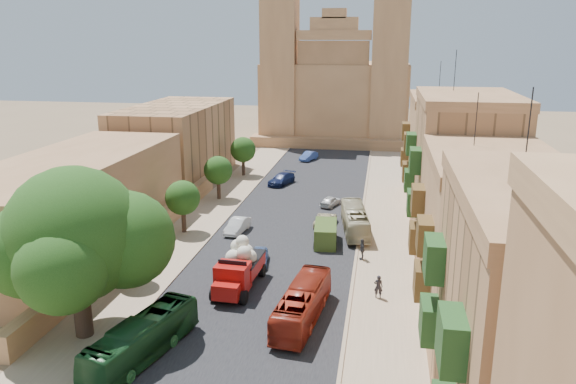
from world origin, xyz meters
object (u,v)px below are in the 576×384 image
(pedestrian_c, at_px, (362,249))
(street_tree_d, at_px, (243,150))
(red_truck, at_px, (239,267))
(olive_pickup, at_px, (326,234))
(street_tree_a, at_px, (129,246))
(car_cream, at_px, (325,219))
(car_white_a, at_px, (237,226))
(pedestrian_a, at_px, (378,287))
(church, at_px, (336,88))
(ficus_tree, at_px, (76,239))
(street_tree_c, at_px, (218,170))
(car_white_b, at_px, (331,201))
(street_tree_b, at_px, (183,198))
(car_blue_a, at_px, (259,257))
(bus_red_east, at_px, (302,304))
(car_blue_b, at_px, (309,156))
(bus_green_north, at_px, (142,339))
(car_dkblue, at_px, (282,179))
(bus_cream_east, at_px, (355,220))

(pedestrian_c, bearing_deg, street_tree_d, -157.30)
(red_truck, distance_m, olive_pickup, 12.06)
(street_tree_a, relative_size, car_cream, 1.04)
(car_white_a, xyz_separation_m, pedestrian_a, (13.80, -12.27, 0.21))
(street_tree_d, relative_size, car_cream, 1.23)
(car_white_a, bearing_deg, red_truck, -68.73)
(church, distance_m, street_tree_a, 67.67)
(ficus_tree, bearing_deg, street_tree_c, 91.07)
(car_cream, relative_size, car_white_b, 1.29)
(street_tree_b, relative_size, red_truck, 0.76)
(street_tree_d, height_order, car_white_b, street_tree_d)
(street_tree_b, bearing_deg, car_blue_a, -36.43)
(bus_red_east, bearing_deg, car_blue_b, -76.55)
(pedestrian_c, bearing_deg, bus_green_north, -43.73)
(ficus_tree, height_order, olive_pickup, ficus_tree)
(street_tree_b, bearing_deg, street_tree_d, 90.00)
(bus_green_north, bearing_deg, car_white_a, 104.28)
(red_truck, relative_size, olive_pickup, 1.45)
(street_tree_b, height_order, red_truck, street_tree_b)
(street_tree_c, bearing_deg, street_tree_d, 90.00)
(car_white_a, height_order, pedestrian_a, pedestrian_a)
(street_tree_c, xyz_separation_m, car_white_b, (13.33, -0.77, -2.88))
(car_blue_b, distance_m, pedestrian_c, 40.81)
(olive_pickup, xyz_separation_m, pedestrian_a, (4.98, -10.64, -0.04))
(street_tree_d, height_order, red_truck, street_tree_d)
(car_white_a, xyz_separation_m, car_dkblue, (0.91, 19.12, 0.03))
(street_tree_d, xyz_separation_m, pedestrian_c, (17.50, -28.24, -2.67))
(street_tree_b, bearing_deg, bus_cream_east, 9.60)
(bus_green_north, xyz_separation_m, car_white_a, (-0.12, 22.70, -0.57))
(street_tree_b, distance_m, red_truck, 14.46)
(street_tree_a, bearing_deg, church, 81.46)
(bus_green_north, xyz_separation_m, bus_cream_east, (11.19, 24.68, -0.00))
(street_tree_c, bearing_deg, street_tree_b, -90.00)
(church, distance_m, car_blue_a, 61.91)
(street_tree_d, height_order, car_dkblue, street_tree_d)
(car_white_a, height_order, car_white_b, car_white_a)
(bus_green_north, bearing_deg, bus_cream_east, 79.57)
(street_tree_d, distance_m, car_dkblue, 7.88)
(olive_pickup, relative_size, pedestrian_a, 2.66)
(car_white_b, bearing_deg, street_tree_c, 17.40)
(ficus_tree, xyz_separation_m, olive_pickup, (13.40, 19.17, -5.62))
(street_tree_b, distance_m, car_white_b, 17.67)
(car_white_a, height_order, car_dkblue, car_dkblue)
(ficus_tree, distance_m, pedestrian_a, 21.04)
(church, distance_m, bus_green_north, 77.09)
(street_tree_a, height_order, olive_pickup, street_tree_a)
(ficus_tree, relative_size, street_tree_d, 2.06)
(car_white_a, bearing_deg, car_blue_a, -56.76)
(church, bearing_deg, street_tree_a, -98.54)
(ficus_tree, distance_m, car_cream, 28.22)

